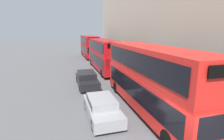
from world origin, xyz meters
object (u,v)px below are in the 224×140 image
car_dark_sedan (102,107)px  car_hatchback (87,79)px  pedestrian (112,57)px  bus_second_in_queue (104,54)px  bus_third_in_queue (89,46)px  bus_leading (150,76)px

car_dark_sedan → car_hatchback: (0.00, 6.85, 0.06)m
car_dark_sedan → car_hatchback: 6.85m
car_hatchback → pedestrian: bearing=63.2°
bus_second_in_queue → car_hatchback: size_ratio=2.33×
bus_second_in_queue → car_dark_sedan: 14.09m
car_dark_sedan → pedestrian: 20.40m
bus_third_in_queue → car_dark_sedan: bus_third_in_queue is taller
bus_second_in_queue → bus_leading: bearing=-90.0°
car_hatchback → pedestrian: pedestrian is taller
bus_third_in_queue → pedestrian: bearing=-67.9°
bus_leading → bus_second_in_queue: 13.52m
bus_second_in_queue → bus_third_in_queue: size_ratio=1.07×
bus_leading → car_dark_sedan: (-3.40, -0.06, -1.77)m
bus_third_in_queue → car_hatchback: bearing=-99.8°
bus_second_in_queue → car_hatchback: (-3.40, -6.72, -1.59)m
bus_second_in_queue → pedestrian: (2.92, 5.82, -1.53)m
bus_second_in_queue → pedestrian: bus_second_in_queue is taller
bus_second_in_queue → car_dark_sedan: bus_second_in_queue is taller
car_hatchback → pedestrian: size_ratio=2.67×
bus_second_in_queue → car_hatchback: bearing=-116.8°
bus_third_in_queue → pedestrian: 7.94m
bus_third_in_queue → pedestrian: bus_third_in_queue is taller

